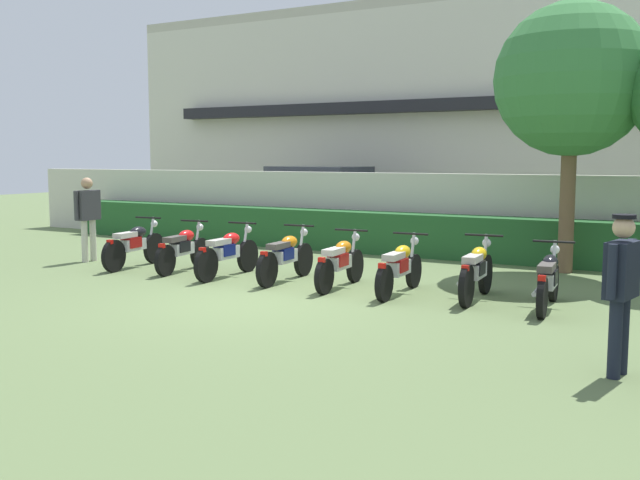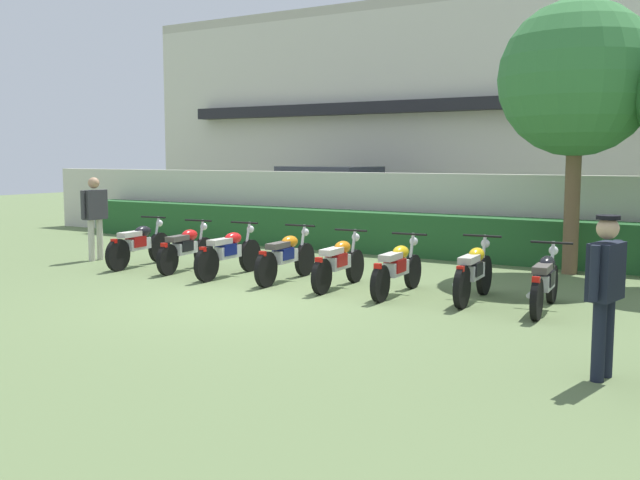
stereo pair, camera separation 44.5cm
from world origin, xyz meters
TOP-DOWN VIEW (x-y plane):
  - ground at (0.00, 0.00)m, footprint 60.00×60.00m
  - building at (0.00, 14.69)m, footprint 25.73×6.50m
  - compound_wall at (0.00, 6.60)m, footprint 24.44×0.30m
  - hedge_row at (0.00, 5.90)m, footprint 19.55×0.70m
  - parked_car at (-4.02, 9.16)m, footprint 4.70×2.53m
  - tree_near_inspector at (3.50, 5.16)m, footprint 2.83×2.83m
  - motorcycle_in_row_0 at (-3.97, 1.56)m, footprint 0.60×1.90m
  - motorcycle_in_row_1 at (-2.83, 1.65)m, footprint 0.60×1.79m
  - motorcycle_in_row_2 at (-1.70, 1.56)m, footprint 0.60×1.95m
  - motorcycle_in_row_3 at (-0.52, 1.67)m, footprint 0.60×1.95m
  - motorcycle_in_row_4 at (0.60, 1.58)m, footprint 0.60×1.84m
  - motorcycle_in_row_5 at (1.68, 1.55)m, footprint 0.60×1.90m
  - motorcycle_in_row_6 at (2.88, 1.69)m, footprint 0.60×1.83m
  - motorcycle_in_row_7 at (3.98, 1.55)m, footprint 0.60×1.88m
  - inspector_person at (-5.39, 1.71)m, footprint 0.23×0.70m
  - officer_0 at (5.31, -1.35)m, footprint 0.30×0.64m

SIDE VIEW (x-z plane):
  - ground at x=0.00m, z-range 0.00..0.00m
  - motorcycle_in_row_5 at x=1.68m, z-range -0.03..0.91m
  - motorcycle_in_row_7 at x=3.98m, z-range -0.03..0.91m
  - motorcycle_in_row_4 at x=0.60m, z-range -0.03..0.91m
  - motorcycle_in_row_1 at x=-2.83m, z-range -0.03..0.92m
  - motorcycle_in_row_3 at x=-0.52m, z-range -0.03..0.93m
  - motorcycle_in_row_2 at x=-1.70m, z-range -0.03..0.93m
  - motorcycle_in_row_0 at x=-3.97m, z-range -0.03..0.94m
  - motorcycle_in_row_6 at x=2.88m, z-range -0.03..0.94m
  - hedge_row at x=0.00m, z-range 0.00..0.93m
  - compound_wall at x=0.00m, z-range 0.00..1.80m
  - parked_car at x=-4.02m, z-range -0.01..1.88m
  - officer_0 at x=5.31m, z-range 0.14..1.76m
  - inspector_person at x=-5.39m, z-range 0.17..1.92m
  - building at x=0.00m, z-range 0.00..6.95m
  - tree_near_inspector at x=3.50m, z-range 1.07..6.06m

